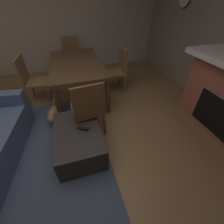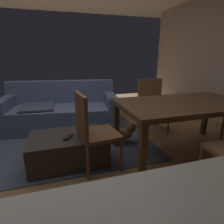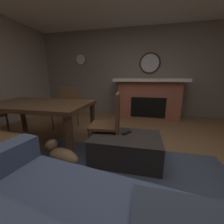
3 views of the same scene
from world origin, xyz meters
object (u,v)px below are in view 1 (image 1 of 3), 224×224
at_px(ottoman_coffee_table, 79,140).
at_px(dining_chair_north, 31,78).
at_px(dining_table, 76,66).
at_px(small_dog, 55,111).
at_px(dining_chair_south, 118,68).
at_px(dining_chair_east, 72,54).
at_px(dining_chair_west, 88,107).
at_px(tv_remote, 83,128).

bearing_deg(ottoman_coffee_table, dining_chair_north, 24.32).
distance_m(ottoman_coffee_table, dining_table, 1.60).
xyz_separation_m(ottoman_coffee_table, small_dog, (0.80, 0.32, -0.01)).
distance_m(dining_chair_south, dining_chair_east, 1.54).
distance_m(dining_chair_south, dining_chair_west, 1.53).
bearing_deg(dining_table, tv_remote, 175.54).
height_order(dining_chair_south, dining_chair_north, same).
distance_m(dining_chair_south, dining_chair_north, 1.77).
bearing_deg(ottoman_coffee_table, dining_chair_east, -4.16).
height_order(tv_remote, dining_table, dining_table).
distance_m(dining_table, dining_chair_east, 1.26).
bearing_deg(dining_chair_south, small_dog, 116.85).
relative_size(dining_table, dining_chair_south, 1.85).
bearing_deg(dining_chair_west, ottoman_coffee_table, 141.64).
xyz_separation_m(tv_remote, dining_chair_south, (1.51, -1.00, 0.14)).
xyz_separation_m(tv_remote, dining_chair_west, (0.26, -0.13, 0.14)).
xyz_separation_m(dining_chair_north, small_dog, (-0.72, -0.36, -0.35)).
distance_m(ottoman_coffee_table, dining_chair_west, 0.47).
relative_size(tv_remote, dining_chair_north, 0.17).
height_order(dining_chair_north, small_dog, dining_chair_north).
relative_size(ottoman_coffee_table, small_dog, 1.75).
relative_size(ottoman_coffee_table, dining_chair_east, 1.00).
distance_m(dining_chair_east, dining_chair_west, 2.51).
xyz_separation_m(dining_chair_west, small_dog, (0.54, 0.53, -0.35)).
relative_size(dining_chair_south, dining_chair_west, 1.00).
distance_m(dining_table, small_dog, 1.02).
bearing_deg(dining_chair_west, tv_remote, 153.97).
bearing_deg(ottoman_coffee_table, dining_chair_south, -35.66).
bearing_deg(small_dog, dining_chair_east, -14.93).
distance_m(dining_table, dining_chair_north, 0.90).
relative_size(ottoman_coffee_table, dining_chair_south, 1.00).
bearing_deg(ottoman_coffee_table, tv_remote, -89.39).
height_order(dining_table, dining_chair_east, dining_chair_east).
height_order(dining_table, small_dog, dining_table).
relative_size(dining_table, dining_chair_north, 1.85).
xyz_separation_m(dining_chair_south, dining_chair_west, (-1.25, 0.88, 0.00)).
xyz_separation_m(tv_remote, dining_table, (1.51, -0.12, 0.28)).
height_order(tv_remote, dining_chair_west, dining_chair_west).
height_order(ottoman_coffee_table, dining_table, dining_table).
relative_size(tv_remote, dining_chair_west, 0.17).
bearing_deg(dining_table, dining_chair_north, 89.47).
bearing_deg(dining_chair_west, dining_chair_south, -35.07).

